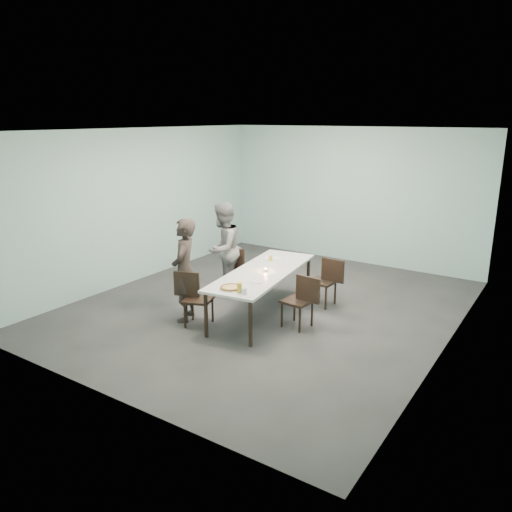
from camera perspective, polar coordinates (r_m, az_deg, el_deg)
The scene contains 16 objects.
ground at distance 8.78m, azimuth 1.28°, elevation -5.77°, with size 7.00×7.00×0.00m, color #333335.
room_shell at distance 8.26m, azimuth 1.36°, elevation 7.42°, with size 6.02×7.02×3.01m.
table at distance 8.25m, azimuth 0.77°, elevation -2.08°, with size 1.25×2.70×0.75m.
chair_near_left at distance 7.94m, azimuth -7.15°, elevation -4.41°, with size 0.65×0.54×0.87m.
chair_far_left at distance 9.25m, azimuth -1.89°, elevation -1.37°, with size 0.61×0.43×0.87m.
chair_near_right at distance 7.78m, azimuth 5.24°, elevation -4.78°, with size 0.63×0.46×0.87m.
chair_far_right at distance 8.73m, azimuth 8.07°, elevation -2.56°, with size 0.62×0.44×0.87m.
diner_near at distance 8.06m, azimuth -8.17°, elevation -1.61°, with size 0.61×0.40×1.68m, color black.
diner_far at distance 9.19m, azimuth -3.78°, elevation 0.82°, with size 0.84×0.65×1.72m, color slate.
pizza at distance 7.40m, azimuth -2.90°, elevation -3.62°, with size 0.34×0.34×0.04m.
side_plate at distance 7.69m, azimuth 0.18°, elevation -2.94°, with size 0.18×0.18×0.01m, color white.
beer_glass at distance 7.22m, azimuth -1.89°, elevation -3.64°, with size 0.08×0.08×0.15m, color gold.
water_tumbler at distance 7.17m, azimuth -1.37°, elevation -4.03°, with size 0.08×0.08×0.09m, color silver.
tealight at distance 8.21m, azimuth 1.11°, elevation -1.63°, with size 0.06×0.06×0.05m.
amber_tumbler at distance 8.80m, azimuth 1.67°, elevation -0.29°, with size 0.07×0.07×0.08m, color gold.
menu at distance 8.97m, azimuth 1.96°, elevation -0.24°, with size 0.30×0.22×0.01m, color silver.
Camera 1 is at (4.33, -6.93, 3.22)m, focal length 35.00 mm.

